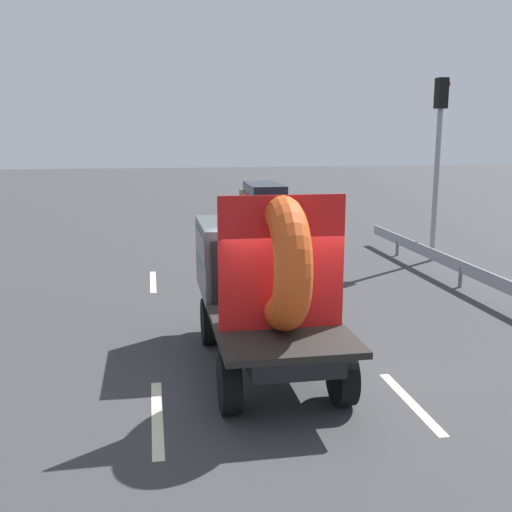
# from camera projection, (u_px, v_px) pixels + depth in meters

# --- Properties ---
(ground_plane) EXTENTS (120.00, 120.00, 0.00)m
(ground_plane) POSITION_uv_depth(u_px,v_px,m) (294.00, 379.00, 10.00)
(ground_plane) COLOR #38383A
(flatbed_truck) EXTENTS (2.02, 4.88, 3.12)m
(flatbed_truck) POSITION_uv_depth(u_px,v_px,m) (261.00, 271.00, 10.70)
(flatbed_truck) COLOR black
(flatbed_truck) RESTS_ON ground_plane
(distant_sedan) EXTENTS (1.87, 4.36, 1.42)m
(distant_sedan) POSITION_uv_depth(u_px,v_px,m) (266.00, 198.00, 30.13)
(distant_sedan) COLOR black
(distant_sedan) RESTS_ON ground_plane
(traffic_light) EXTENTS (0.42, 0.36, 5.60)m
(traffic_light) POSITION_uv_depth(u_px,v_px,m) (439.00, 143.00, 18.43)
(traffic_light) COLOR gray
(traffic_light) RESTS_ON ground_plane
(guardrail) EXTENTS (0.10, 16.67, 0.71)m
(guardrail) POSITION_uv_depth(u_px,v_px,m) (507.00, 287.00, 13.80)
(guardrail) COLOR gray
(guardrail) RESTS_ON ground_plane
(lane_dash_left_near) EXTENTS (0.16, 2.43, 0.01)m
(lane_dash_left_near) POSITION_uv_depth(u_px,v_px,m) (157.00, 417.00, 8.67)
(lane_dash_left_near) COLOR beige
(lane_dash_left_near) RESTS_ON ground_plane
(lane_dash_left_far) EXTENTS (0.16, 2.39, 0.01)m
(lane_dash_left_far) POSITION_uv_depth(u_px,v_px,m) (153.00, 282.00, 16.47)
(lane_dash_left_far) COLOR beige
(lane_dash_left_far) RESTS_ON ground_plane
(lane_dash_right_near) EXTENTS (0.16, 2.17, 0.01)m
(lane_dash_right_near) POSITION_uv_depth(u_px,v_px,m) (411.00, 402.00, 9.13)
(lane_dash_right_near) COLOR beige
(lane_dash_right_near) RESTS_ON ground_plane
(lane_dash_right_far) EXTENTS (0.16, 2.35, 0.01)m
(lane_dash_right_far) POSITION_uv_depth(u_px,v_px,m) (291.00, 278.00, 16.85)
(lane_dash_right_far) COLOR beige
(lane_dash_right_far) RESTS_ON ground_plane
(oncoming_car) EXTENTS (1.79, 4.17, 1.36)m
(oncoming_car) POSITION_uv_depth(u_px,v_px,m) (261.00, 194.00, 32.27)
(oncoming_car) COLOR black
(oncoming_car) RESTS_ON ground_plane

